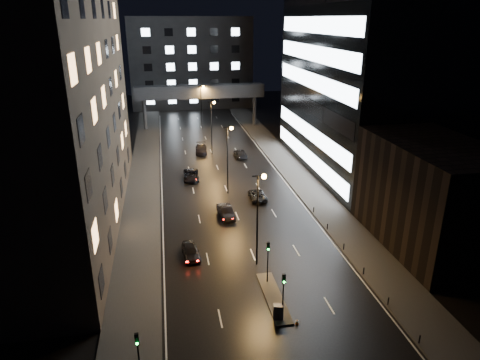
# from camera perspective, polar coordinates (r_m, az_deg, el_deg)

# --- Properties ---
(ground) EXTENTS (160.00, 160.00, 0.00)m
(ground) POSITION_cam_1_polar(r_m,az_deg,el_deg) (74.93, -3.02, 1.69)
(ground) COLOR black
(ground) RESTS_ON ground
(sidewalk_left) EXTENTS (5.00, 110.00, 0.15)m
(sidewalk_left) POSITION_cam_1_polar(r_m,az_deg,el_deg) (69.79, -12.71, -0.21)
(sidewalk_left) COLOR #383533
(sidewalk_left) RESTS_ON ground
(sidewalk_right) EXTENTS (5.00, 110.00, 0.15)m
(sidewalk_right) POSITION_cam_1_polar(r_m,az_deg,el_deg) (72.85, 7.29, 1.04)
(sidewalk_right) COLOR #383533
(sidewalk_right) RESTS_ON ground
(building_left) EXTENTS (15.00, 48.00, 40.00)m
(building_left) POSITION_cam_1_polar(r_m,az_deg,el_deg) (56.18, -25.26, 14.34)
(building_left) COLOR #2D2319
(building_left) RESTS_ON ground
(building_right_low) EXTENTS (10.00, 18.00, 12.00)m
(building_right_low) POSITION_cam_1_polar(r_m,az_deg,el_deg) (52.06, 24.13, -1.89)
(building_right_low) COLOR black
(building_right_low) RESTS_ON ground
(building_right_glass) EXTENTS (20.00, 36.00, 45.00)m
(building_right_glass) POSITION_cam_1_polar(r_m,az_deg,el_deg) (74.41, 17.61, 18.36)
(building_right_glass) COLOR black
(building_right_glass) RESTS_ON ground
(building_far) EXTENTS (34.00, 14.00, 25.00)m
(building_far) POSITION_cam_1_polar(r_m,az_deg,el_deg) (129.14, -6.60, 15.32)
(building_far) COLOR #333335
(building_far) RESTS_ON ground
(skybridge) EXTENTS (30.00, 3.00, 10.00)m
(skybridge) POSITION_cam_1_polar(r_m,az_deg,el_deg) (101.95, -5.35, 11.58)
(skybridge) COLOR #333335
(skybridge) RESTS_ON ground
(median_island) EXTENTS (1.60, 8.00, 0.15)m
(median_island) POSITION_cam_1_polar(r_m,az_deg,el_deg) (41.45, 4.49, -15.32)
(median_island) COLOR #383533
(median_island) RESTS_ON ground
(traffic_signal_near) EXTENTS (0.28, 0.34, 4.40)m
(traffic_signal_near) POSITION_cam_1_polar(r_m,az_deg,el_deg) (41.80, 3.74, -10.00)
(traffic_signal_near) COLOR black
(traffic_signal_near) RESTS_ON median_island
(traffic_signal_far) EXTENTS (0.28, 0.34, 4.40)m
(traffic_signal_far) POSITION_cam_1_polar(r_m,az_deg,el_deg) (37.35, 5.82, -14.22)
(traffic_signal_far) COLOR black
(traffic_signal_far) RESTS_ON median_island
(traffic_signal_corner) EXTENTS (0.28, 0.34, 4.40)m
(traffic_signal_corner) POSITION_cam_1_polar(r_m,az_deg,el_deg) (32.54, -13.44, -21.27)
(traffic_signal_corner) COLOR black
(traffic_signal_corner) RESTS_ON ground
(bollard_row) EXTENTS (0.12, 25.12, 0.90)m
(bollard_row) POSITION_cam_1_polar(r_m,az_deg,el_deg) (47.83, 14.85, -10.12)
(bollard_row) COLOR black
(bollard_row) RESTS_ON ground
(streetlight_near) EXTENTS (1.45, 0.50, 10.15)m
(streetlight_near) POSITION_cam_1_polar(r_m,az_deg,el_deg) (43.21, 2.56, -3.79)
(streetlight_near) COLOR black
(streetlight_near) RESTS_ON ground
(streetlight_mid_a) EXTENTS (1.45, 0.50, 10.15)m
(streetlight_mid_a) POSITION_cam_1_polar(r_m,az_deg,el_deg) (61.63, -1.54, 3.83)
(streetlight_mid_a) COLOR black
(streetlight_mid_a) RESTS_ON ground
(streetlight_mid_b) EXTENTS (1.45, 0.50, 10.15)m
(streetlight_mid_b) POSITION_cam_1_polar(r_m,az_deg,el_deg) (80.81, -3.74, 7.89)
(streetlight_mid_b) COLOR black
(streetlight_mid_b) RESTS_ON ground
(streetlight_far) EXTENTS (1.45, 0.50, 10.15)m
(streetlight_far) POSITION_cam_1_polar(r_m,az_deg,el_deg) (100.31, -5.11, 10.37)
(streetlight_far) COLOR black
(streetlight_far) RESTS_ON ground
(car_away_a) EXTENTS (2.10, 4.31, 1.42)m
(car_away_a) POSITION_cam_1_polar(r_m,az_deg,el_deg) (47.41, -6.57, -9.42)
(car_away_a) COLOR black
(car_away_a) RESTS_ON ground
(car_away_b) EXTENTS (2.03, 4.67, 1.50)m
(car_away_b) POSITION_cam_1_polar(r_m,az_deg,el_deg) (55.98, -1.89, -4.29)
(car_away_b) COLOR black
(car_away_b) RESTS_ON ground
(car_away_c) EXTENTS (2.64, 5.34, 1.46)m
(car_away_c) POSITION_cam_1_polar(r_m,az_deg,el_deg) (69.42, -6.53, 0.64)
(car_away_c) COLOR black
(car_away_c) RESTS_ON ground
(car_away_d) EXTENTS (2.60, 5.50, 1.55)m
(car_away_d) POSITION_cam_1_polar(r_m,az_deg,el_deg) (83.22, -5.20, 4.15)
(car_away_d) COLOR black
(car_away_d) RESTS_ON ground
(car_toward_a) EXTENTS (2.16, 4.66, 1.30)m
(car_toward_a) POSITION_cam_1_polar(r_m,az_deg,el_deg) (61.51, 2.34, -2.01)
(car_toward_a) COLOR black
(car_toward_a) RESTS_ON ground
(car_toward_b) EXTENTS (2.03, 4.96, 1.44)m
(car_toward_b) POSITION_cam_1_polar(r_m,az_deg,el_deg) (80.31, 0.06, 3.58)
(car_toward_b) COLOR black
(car_toward_b) RESTS_ON ground
(utility_cabinet) EXTENTS (0.93, 0.65, 1.36)m
(utility_cabinet) POSITION_cam_1_polar(r_m,az_deg,el_deg) (38.54, 5.12, -17.11)
(utility_cabinet) COLOR #505052
(utility_cabinet) RESTS_ON median_island
(cone_a) EXTENTS (0.40, 0.40, 0.55)m
(cone_a) POSITION_cam_1_polar(r_m,az_deg,el_deg) (38.59, 7.62, -18.23)
(cone_a) COLOR #EF5E0C
(cone_a) RESTS_ON ground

